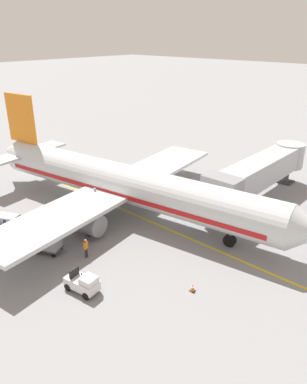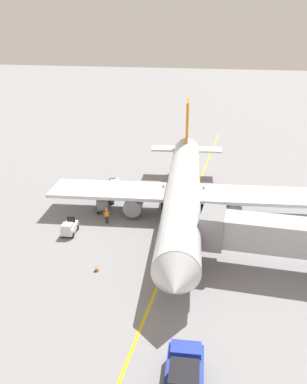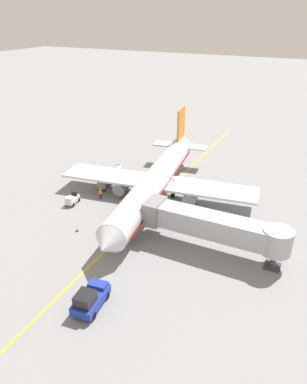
{
  "view_description": "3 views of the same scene",
  "coord_description": "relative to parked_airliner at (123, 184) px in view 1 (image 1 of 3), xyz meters",
  "views": [
    {
      "loc": [
        23.26,
        25.26,
        16.99
      ],
      "look_at": [
        -0.95,
        3.4,
        2.71
      ],
      "focal_mm": 34.37,
      "sensor_mm": 36.0,
      "label": 1
    },
    {
      "loc": [
        -6.2,
        40.27,
        19.25
      ],
      "look_at": [
        2.93,
        3.58,
        3.96
      ],
      "focal_mm": 36.81,
      "sensor_mm": 36.0,
      "label": 2
    },
    {
      "loc": [
        -20.89,
        44.07,
        25.89
      ],
      "look_at": [
        -0.71,
        3.39,
        2.81
      ],
      "focal_mm": 33.37,
      "sensor_mm": 36.0,
      "label": 3
    }
  ],
  "objects": [
    {
      "name": "safety_cone_nose_left",
      "position": [
        5.36,
        12.61,
        -2.9
      ],
      "size": [
        0.36,
        0.36,
        0.59
      ],
      "color": "black",
      "rests_on": "ground"
    },
    {
      "name": "baggage_tug_trailing",
      "position": [
        9.95,
        -5.25,
        -2.47
      ],
      "size": [
        2.39,
        2.74,
        1.62
      ],
      "color": "navy",
      "rests_on": "ground"
    },
    {
      "name": "jet_bridge",
      "position": [
        -11.85,
        8.69,
        0.27
      ],
      "size": [
        17.54,
        3.5,
        4.98
      ],
      "color": "#A8AAAF",
      "rests_on": "ground"
    },
    {
      "name": "baggage_cart_second_in_train",
      "position": [
        9.64,
        -2.1,
        -2.24
      ],
      "size": [
        2.12,
        2.91,
        1.58
      ],
      "color": "#4C4C51",
      "rests_on": "ground"
    },
    {
      "name": "baggage_tug_lead",
      "position": [
        10.58,
        6.84,
        -2.47
      ],
      "size": [
        1.61,
        2.65,
        1.62
      ],
      "color": "silver",
      "rests_on": "ground"
    },
    {
      "name": "ground_crew_wing_walker",
      "position": [
        7.71,
        3.58,
        -2.23
      ],
      "size": [
        0.67,
        0.45,
        1.69
      ],
      "color": "#232328",
      "rests_on": "ground"
    },
    {
      "name": "gate_lead_in_line",
      "position": [
        -0.33,
        -0.54,
        -3.18
      ],
      "size": [
        0.24,
        80.0,
        0.01
      ],
      "primitive_type": "cube",
      "color": "gold",
      "rests_on": "ground"
    },
    {
      "name": "baggage_cart_front",
      "position": [
        9.38,
        0.6,
        -2.24
      ],
      "size": [
        2.12,
        2.91,
        1.58
      ],
      "color": "#4C4C51",
      "rests_on": "ground"
    },
    {
      "name": "parked_airliner",
      "position": [
        0.0,
        0.0,
        0.0
      ],
      "size": [
        30.43,
        37.3,
        10.63
      ],
      "color": "silver",
      "rests_on": "ground"
    },
    {
      "name": "ground_plane",
      "position": [
        -0.33,
        -0.54,
        -3.19
      ],
      "size": [
        400.0,
        400.0,
        0.0
      ],
      "primitive_type": "plane",
      "color": "gray"
    },
    {
      "name": "baggage_cart_third_in_train",
      "position": [
        9.78,
        -5.27,
        -2.24
      ],
      "size": [
        2.12,
        2.91,
        1.58
      ],
      "color": "#4C4C51",
      "rests_on": "ground"
    },
    {
      "name": "ground_crew_loader",
      "position": [
        5.52,
        1.12,
        -2.23
      ],
      "size": [
        0.29,
        0.73,
        1.69
      ],
      "color": "#232328",
      "rests_on": "ground"
    }
  ]
}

